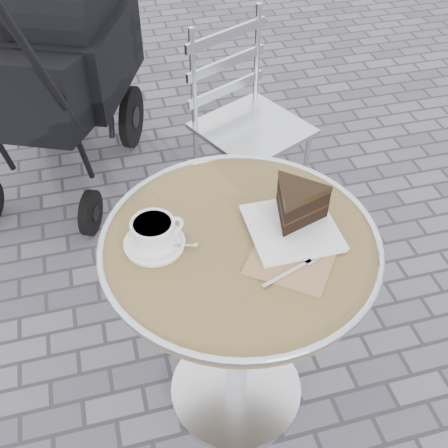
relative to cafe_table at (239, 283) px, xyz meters
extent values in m
plane|color=slate|center=(0.00, 0.00, -0.57)|extent=(80.00, 80.00, 0.00)
cylinder|color=silver|center=(0.00, 0.00, -0.55)|extent=(0.44, 0.44, 0.03)
cylinder|color=silver|center=(0.00, 0.00, -0.20)|extent=(0.07, 0.07, 0.67)
cylinder|color=#A58359|center=(0.00, 0.00, 0.15)|extent=(0.70, 0.70, 0.03)
torus|color=silver|center=(0.00, 0.00, 0.16)|extent=(0.72, 0.72, 0.02)
cylinder|color=white|center=(-0.21, 0.04, 0.17)|extent=(0.15, 0.15, 0.01)
cylinder|color=white|center=(-0.21, 0.04, 0.21)|extent=(0.12, 0.12, 0.07)
torus|color=white|center=(-0.16, 0.06, 0.21)|extent=(0.05, 0.02, 0.05)
cylinder|color=beige|center=(-0.21, 0.04, 0.24)|extent=(0.09, 0.09, 0.01)
cube|color=#A27758|center=(0.11, -0.09, 0.17)|extent=(0.27, 0.27, 0.00)
cube|color=white|center=(0.14, 0.00, 0.17)|extent=(0.22, 0.22, 0.01)
cylinder|color=silver|center=(0.23, 0.65, -0.35)|extent=(0.02, 0.02, 0.44)
cylinder|color=silver|center=(0.53, 0.79, -0.35)|extent=(0.02, 0.02, 0.44)
cylinder|color=silver|center=(0.09, 0.95, -0.35)|extent=(0.02, 0.02, 0.44)
cylinder|color=silver|center=(0.39, 1.09, -0.35)|extent=(0.02, 0.02, 0.44)
cube|color=silver|center=(0.31, 0.87, -0.12)|extent=(0.52, 0.52, 0.02)
cube|color=black|center=(-0.47, 1.33, -0.03)|extent=(0.73, 0.87, 0.45)
cylinder|color=black|center=(-0.39, 0.93, -0.47)|extent=(0.12, 0.20, 0.20)
cylinder|color=black|center=(-0.55, 1.73, -0.41)|extent=(0.16, 0.30, 0.31)
cylinder|color=black|center=(-0.12, 1.54, -0.41)|extent=(0.16, 0.30, 0.31)
camera|label=1|loc=(-0.30, -0.95, 1.17)|focal=45.00mm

